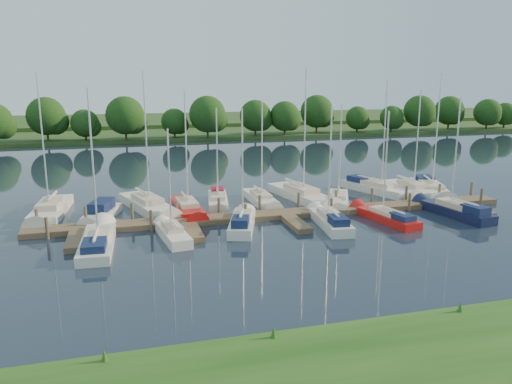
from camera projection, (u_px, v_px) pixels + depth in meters
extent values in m
plane|color=#192132|center=(322.00, 247.00, 33.51)|extent=(260.00, 260.00, 0.00)
cube|color=#1C4915|center=(490.00, 378.00, 18.40)|extent=(90.00, 10.00, 0.50)
cube|color=brown|center=(284.00, 214.00, 40.99)|extent=(40.00, 2.00, 0.40)
cube|color=brown|center=(76.00, 241.00, 34.06)|extent=(1.20, 4.00, 0.40)
cube|color=brown|center=(192.00, 232.00, 36.11)|extent=(1.20, 4.00, 0.40)
cube|color=brown|center=(296.00, 224.00, 38.17)|extent=(1.20, 4.00, 0.40)
cube|color=brown|center=(390.00, 217.00, 40.23)|extent=(1.20, 4.00, 0.40)
cube|color=brown|center=(474.00, 210.00, 42.28)|extent=(1.20, 4.00, 0.40)
cylinder|color=#473D33|center=(37.00, 222.00, 37.24)|extent=(0.24, 0.24, 2.00)
cylinder|color=#473D33|center=(86.00, 219.00, 38.13)|extent=(0.24, 0.24, 2.00)
cylinder|color=#473D33|center=(132.00, 216.00, 39.02)|extent=(0.24, 0.24, 2.00)
cylinder|color=#473D33|center=(177.00, 213.00, 39.91)|extent=(0.24, 0.24, 2.00)
cylinder|color=#473D33|center=(219.00, 210.00, 40.79)|extent=(0.24, 0.24, 2.00)
cylinder|color=#473D33|center=(260.00, 207.00, 41.68)|extent=(0.24, 0.24, 2.00)
cylinder|color=#473D33|center=(299.00, 204.00, 42.57)|extent=(0.24, 0.24, 2.00)
cylinder|color=#473D33|center=(336.00, 202.00, 43.46)|extent=(0.24, 0.24, 2.00)
cylinder|color=#473D33|center=(372.00, 199.00, 44.35)|extent=(0.24, 0.24, 2.00)
cylinder|color=#473D33|center=(406.00, 197.00, 45.23)|extent=(0.24, 0.24, 2.00)
cylinder|color=#473D33|center=(439.00, 195.00, 46.12)|extent=(0.24, 0.24, 2.00)
cylinder|color=#473D33|center=(471.00, 192.00, 47.01)|extent=(0.24, 0.24, 2.00)
cylinder|color=#473D33|center=(47.00, 231.00, 35.05)|extent=(0.24, 0.24, 2.00)
cylinder|color=#473D33|center=(151.00, 223.00, 36.90)|extent=(0.24, 0.24, 2.00)
cylinder|color=#473D33|center=(245.00, 216.00, 38.75)|extent=(0.24, 0.24, 2.00)
cylinder|color=#473D33|center=(331.00, 210.00, 40.61)|extent=(0.24, 0.24, 2.00)
cylinder|color=#473D33|center=(409.00, 205.00, 42.46)|extent=(0.24, 0.24, 2.00)
cylinder|color=#473D33|center=(481.00, 199.00, 44.31)|extent=(0.24, 0.24, 2.00)
cube|color=#27471B|center=(183.00, 132.00, 104.01)|extent=(180.00, 30.00, 0.60)
cube|color=#344F22|center=(170.00, 121.00, 127.44)|extent=(220.00, 40.00, 1.40)
cylinder|color=#38281C|center=(39.00, 138.00, 84.44)|extent=(0.36, 0.36, 2.53)
sphere|color=#16340E|center=(37.00, 120.00, 83.75)|extent=(5.90, 5.90, 5.90)
sphere|color=#16340E|center=(46.00, 125.00, 84.45)|extent=(4.21, 4.21, 4.21)
cylinder|color=#38281C|center=(89.00, 136.00, 87.35)|extent=(0.36, 0.36, 2.75)
sphere|color=#16340E|center=(88.00, 116.00, 86.61)|extent=(6.43, 6.43, 6.43)
sphere|color=#16340E|center=(96.00, 121.00, 87.35)|extent=(4.59, 4.59, 4.59)
cylinder|color=#38281C|center=(123.00, 135.00, 88.86)|extent=(0.36, 0.36, 2.81)
sphere|color=#16340E|center=(122.00, 115.00, 88.10)|extent=(6.56, 6.56, 6.56)
sphere|color=#16340E|center=(130.00, 120.00, 88.86)|extent=(4.69, 4.69, 4.69)
cylinder|color=#38281C|center=(175.00, 134.00, 92.43)|extent=(0.36, 0.36, 2.42)
sphere|color=#16340E|center=(174.00, 117.00, 91.78)|extent=(5.64, 5.64, 5.64)
sphere|color=#16340E|center=(181.00, 122.00, 92.46)|extent=(4.03, 4.03, 4.03)
cylinder|color=#38281C|center=(214.00, 135.00, 91.11)|extent=(0.36, 0.36, 2.22)
sphere|color=#16340E|center=(214.00, 120.00, 90.51)|extent=(5.17, 5.17, 5.17)
sphere|color=#16340E|center=(220.00, 124.00, 91.15)|extent=(3.70, 3.70, 3.70)
cylinder|color=#38281C|center=(243.00, 131.00, 95.91)|extent=(0.36, 0.36, 2.72)
sphere|color=#16340E|center=(243.00, 113.00, 95.18)|extent=(6.34, 6.34, 6.34)
sphere|color=#16340E|center=(250.00, 118.00, 95.92)|extent=(4.53, 4.53, 4.53)
cylinder|color=#38281C|center=(292.00, 133.00, 94.83)|extent=(0.36, 0.36, 2.09)
sphere|color=#16340E|center=(292.00, 119.00, 94.27)|extent=(4.89, 4.89, 4.89)
sphere|color=#16340E|center=(297.00, 123.00, 94.88)|extent=(3.49, 3.49, 3.49)
cylinder|color=#38281C|center=(314.00, 129.00, 99.59)|extent=(0.36, 0.36, 2.85)
sphere|color=#16340E|center=(314.00, 111.00, 98.83)|extent=(6.64, 6.64, 6.64)
sphere|color=#16340E|center=(320.00, 116.00, 99.59)|extent=(4.75, 4.75, 4.75)
cylinder|color=#38281C|center=(354.00, 130.00, 100.50)|extent=(0.36, 0.36, 2.19)
sphere|color=#16340E|center=(355.00, 116.00, 99.91)|extent=(5.10, 5.10, 5.10)
sphere|color=#16340E|center=(359.00, 120.00, 100.54)|extent=(3.64, 3.64, 3.64)
cylinder|color=#38281C|center=(386.00, 129.00, 101.88)|extent=(0.36, 0.36, 2.28)
sphere|color=#16340E|center=(387.00, 115.00, 101.27)|extent=(5.32, 5.32, 5.32)
sphere|color=#16340E|center=(391.00, 119.00, 101.91)|extent=(3.80, 3.80, 3.80)
cylinder|color=#38281C|center=(421.00, 126.00, 105.64)|extent=(0.36, 0.36, 2.62)
sphere|color=#16340E|center=(422.00, 111.00, 104.94)|extent=(6.11, 6.11, 6.11)
sphere|color=#16340E|center=(426.00, 115.00, 105.66)|extent=(4.36, 4.36, 4.36)
cylinder|color=#38281C|center=(458.00, 127.00, 104.06)|extent=(0.36, 0.36, 2.47)
sphere|color=#16340E|center=(459.00, 113.00, 103.40)|extent=(5.77, 5.77, 5.77)
sphere|color=#16340E|center=(463.00, 117.00, 104.08)|extent=(4.12, 4.12, 4.12)
cylinder|color=#38281C|center=(484.00, 128.00, 105.93)|extent=(0.36, 0.36, 2.04)
sphere|color=#16340E|center=(485.00, 116.00, 105.38)|extent=(4.75, 4.75, 4.75)
sphere|color=#16340E|center=(488.00, 119.00, 105.98)|extent=(3.40, 3.40, 3.40)
cylinder|color=#38281C|center=(502.00, 124.00, 110.69)|extent=(0.36, 0.36, 2.55)
sphere|color=#16340E|center=(504.00, 110.00, 110.00)|extent=(5.96, 5.96, 5.96)
sphere|color=#16340E|center=(507.00, 114.00, 110.71)|extent=(4.26, 4.26, 4.26)
cube|color=silver|center=(52.00, 212.00, 41.76)|extent=(2.89, 8.18, 1.22)
cone|color=silver|center=(41.00, 226.00, 37.91)|extent=(1.35, 2.89, 1.12)
cube|color=beige|center=(50.00, 204.00, 41.20)|extent=(1.97, 3.74, 0.55)
cylinder|color=silver|center=(43.00, 141.00, 39.66)|extent=(0.12, 0.12, 10.84)
cylinder|color=silver|center=(52.00, 196.00, 42.26)|extent=(0.39, 3.61, 0.10)
cylinder|color=silver|center=(52.00, 196.00, 42.26)|extent=(0.46, 3.22, 0.20)
cube|color=silver|center=(102.00, 216.00, 40.49)|extent=(3.19, 5.42, 1.05)
cone|color=silver|center=(91.00, 225.00, 37.98)|extent=(1.28, 1.73, 0.85)
cube|color=#132045|center=(102.00, 206.00, 40.30)|extent=(2.16, 3.11, 0.94)
cube|color=silver|center=(146.00, 207.00, 43.39)|extent=(4.58, 8.40, 1.24)
cone|color=silver|center=(164.00, 218.00, 40.07)|extent=(1.93, 3.04, 1.13)
cube|color=beige|center=(148.00, 199.00, 42.88)|extent=(2.71, 3.98, 0.56)
cylinder|color=silver|center=(146.00, 138.00, 41.38)|extent=(0.12, 0.12, 10.92)
cylinder|color=silver|center=(142.00, 191.00, 43.78)|extent=(1.18, 3.50, 0.10)
cylinder|color=silver|center=(142.00, 191.00, 43.78)|extent=(1.16, 3.15, 0.20)
cube|color=#AE1310|center=(187.00, 210.00, 42.57)|extent=(2.34, 7.09, 1.07)
cone|color=#AE1310|center=(195.00, 220.00, 39.34)|extent=(1.11, 2.50, 0.98)
cube|color=beige|center=(187.00, 203.00, 42.10)|extent=(1.64, 3.22, 0.49)
cylinder|color=silver|center=(186.00, 150.00, 40.77)|extent=(0.12, 0.12, 9.44)
cylinder|color=silver|center=(185.00, 196.00, 42.98)|extent=(0.27, 3.15, 0.10)
cylinder|color=silver|center=(185.00, 196.00, 42.98)|extent=(0.35, 2.80, 0.20)
cube|color=silver|center=(218.00, 202.00, 45.21)|extent=(2.63, 6.14, 0.97)
cone|color=silver|center=(219.00, 210.00, 42.32)|extent=(1.17, 2.19, 0.83)
cube|color=beige|center=(218.00, 196.00, 44.79)|extent=(1.67, 2.85, 0.44)
cube|color=maroon|center=(217.00, 191.00, 46.67)|extent=(1.44, 1.95, 0.48)
cylinder|color=silver|center=(217.00, 154.00, 43.64)|extent=(0.12, 0.12, 8.03)
cylinder|color=silver|center=(217.00, 190.00, 45.58)|extent=(0.54, 2.66, 0.10)
cylinder|color=silver|center=(217.00, 190.00, 45.58)|extent=(0.59, 2.38, 0.20)
cube|color=silver|center=(260.00, 200.00, 45.93)|extent=(1.86, 6.39, 0.96)
cone|color=silver|center=(270.00, 208.00, 42.95)|extent=(0.92, 2.24, 0.89)
cube|color=beige|center=(261.00, 195.00, 45.50)|extent=(1.37, 2.88, 0.43)
cylinder|color=silver|center=(262.00, 150.00, 44.28)|extent=(0.12, 0.12, 8.59)
cylinder|color=silver|center=(258.00, 189.00, 46.32)|extent=(0.13, 2.86, 0.10)
cylinder|color=silver|center=(258.00, 189.00, 46.32)|extent=(0.23, 2.55, 0.20)
cube|color=silver|center=(299.00, 197.00, 47.25)|extent=(3.90, 8.62, 1.26)
cone|color=silver|center=(324.00, 206.00, 43.61)|extent=(1.71, 3.09, 1.17)
cube|color=beige|center=(301.00, 189.00, 46.70)|extent=(2.44, 4.02, 0.57)
cylinder|color=silver|center=(305.00, 131.00, 45.14)|extent=(0.12, 0.12, 11.24)
cylinder|color=silver|center=(295.00, 182.00, 47.69)|extent=(0.82, 3.70, 0.10)
cylinder|color=silver|center=(295.00, 182.00, 47.69)|extent=(0.84, 3.31, 0.20)
cube|color=silver|center=(338.00, 201.00, 45.53)|extent=(4.12, 6.29, 0.98)
cone|color=silver|center=(338.00, 210.00, 42.58)|extent=(1.68, 2.31, 0.86)
cube|color=beige|center=(338.00, 195.00, 45.10)|extent=(2.32, 3.04, 0.45)
cylinder|color=silver|center=(340.00, 152.00, 43.92)|extent=(0.12, 0.12, 8.27)
cylinder|color=silver|center=(339.00, 189.00, 45.90)|extent=(1.24, 2.55, 0.10)
cylinder|color=silver|center=(339.00, 189.00, 45.90)|extent=(1.21, 2.31, 0.20)
cube|color=silver|center=(375.00, 191.00, 49.82)|extent=(4.67, 7.88, 1.15)
cone|color=silver|center=(407.00, 198.00, 46.82)|extent=(1.93, 2.87, 1.07)
cube|color=beige|center=(379.00, 184.00, 49.36)|extent=(2.70, 3.77, 0.52)
cube|color=#132045|center=(360.00, 179.00, 51.32)|extent=(2.20, 2.66, 0.58)
cylinder|color=silver|center=(384.00, 134.00, 47.96)|extent=(0.12, 0.12, 10.28)
cylinder|color=silver|center=(370.00, 178.00, 50.17)|extent=(1.30, 3.24, 0.10)
cylinder|color=silver|center=(370.00, 178.00, 50.17)|extent=(1.26, 2.92, 0.20)
cube|color=silver|center=(409.00, 192.00, 49.40)|extent=(2.46, 7.00, 1.23)
cone|color=silver|center=(432.00, 199.00, 46.24)|extent=(1.15, 2.47, 0.96)
cube|color=beige|center=(412.00, 184.00, 48.91)|extent=(1.68, 3.20, 0.56)
cylinder|color=silver|center=(417.00, 139.00, 47.61)|extent=(0.12, 0.12, 9.28)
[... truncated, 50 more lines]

